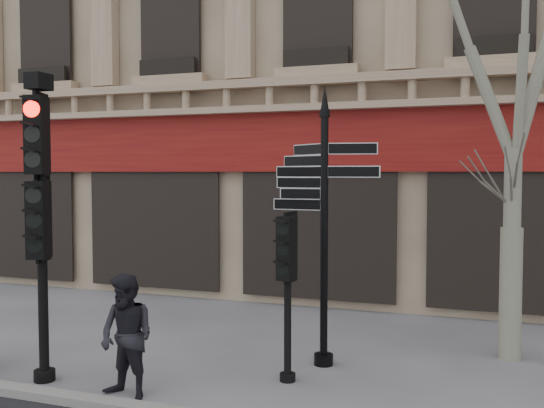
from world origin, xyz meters
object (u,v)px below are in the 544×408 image
at_px(pedestrian_b, 127,337).
at_px(traffic_signal_main, 41,189).
at_px(fingerpost, 324,178).
at_px(traffic_signal_secondary, 288,266).

bearing_deg(pedestrian_b, traffic_signal_main, -176.11).
bearing_deg(fingerpost, traffic_signal_main, -135.96).
xyz_separation_m(fingerpost, traffic_signal_main, (-3.53, -2.00, -0.14)).
bearing_deg(pedestrian_b, traffic_signal_secondary, 47.23).
bearing_deg(fingerpost, traffic_signal_secondary, -94.26).
relative_size(traffic_signal_main, pedestrian_b, 2.65).
bearing_deg(traffic_signal_secondary, traffic_signal_main, -154.32).
distance_m(fingerpost, traffic_signal_secondary, 1.53).
distance_m(traffic_signal_secondary, pedestrian_b, 2.34).
relative_size(traffic_signal_main, traffic_signal_secondary, 1.84).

